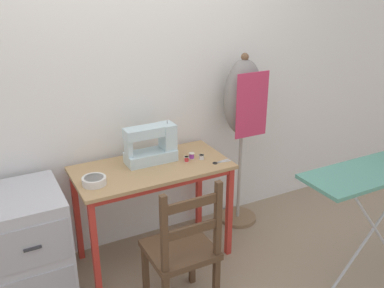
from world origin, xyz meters
name	(u,v)px	position (x,y,z in m)	size (l,w,h in m)	color
ground_plane	(171,276)	(0.00, 0.00, 0.00)	(14.00, 14.00, 0.00)	gray
wall_back	(131,82)	(0.00, 0.61, 1.27)	(10.00, 0.05, 2.55)	silver
sewing_table	(153,180)	(0.00, 0.26, 0.65)	(1.09, 0.55, 0.75)	tan
sewing_machine	(153,145)	(0.04, 0.35, 0.87)	(0.38, 0.16, 0.29)	silver
fabric_bowl	(94,181)	(-0.43, 0.19, 0.78)	(0.15, 0.15, 0.05)	silver
scissors	(219,162)	(0.45, 0.11, 0.75)	(0.14, 0.04, 0.01)	silver
thread_spool_near_machine	(187,159)	(0.25, 0.23, 0.77)	(0.04, 0.04, 0.04)	red
thread_spool_mid_table	(192,156)	(0.31, 0.26, 0.77)	(0.04, 0.04, 0.04)	purple
thread_spool_far_edge	(201,157)	(0.37, 0.22, 0.77)	(0.04, 0.04, 0.03)	silver
wooden_chair	(182,251)	(-0.06, -0.31, 0.44)	(0.40, 0.38, 0.93)	#513823
filing_cabinet	(29,247)	(-0.87, 0.26, 0.38)	(0.47, 0.57, 0.75)	#B7B7BC
dress_form	(243,106)	(0.84, 0.41, 1.03)	(0.33, 0.32, 1.44)	#846647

